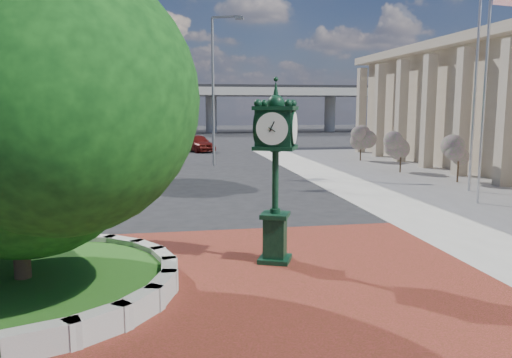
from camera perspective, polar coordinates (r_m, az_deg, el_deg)
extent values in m
plane|color=black|center=(12.25, -1.23, -11.63)|extent=(200.00, 200.00, 0.00)
cube|color=#5F2916|center=(11.31, -0.46, -13.24)|extent=(12.00, 12.00, 0.04)
cube|color=#9E9B93|center=(9.50, -23.26, -16.66)|extent=(1.29, 0.76, 0.54)
cube|color=#9E9B93|center=(9.76, -17.54, -15.67)|extent=(1.20, 1.04, 0.54)
cube|color=#9E9B93|center=(10.34, -13.20, -14.11)|extent=(1.00, 1.22, 0.54)
cube|color=#9E9B93|center=(11.13, -10.67, -12.37)|extent=(0.71, 1.30, 0.54)
cube|color=#9E9B93|center=(12.04, -9.89, -10.75)|extent=(0.35, 1.25, 0.54)
cube|color=#9E9B93|center=(12.95, -10.56, -9.39)|extent=(0.71, 1.30, 0.54)
cube|color=#9E9B93|center=(13.80, -12.32, -8.33)|extent=(1.00, 1.22, 0.54)
cube|color=#9E9B93|center=(14.52, -14.88, -7.58)|extent=(1.20, 1.04, 0.54)
cube|color=#9E9B93|center=(15.07, -17.99, -7.13)|extent=(1.29, 0.76, 0.54)
cylinder|color=#234914|center=(12.50, -25.00, -11.04)|extent=(6.10, 6.10, 0.40)
cube|color=#9E9B93|center=(81.44, -8.73, 9.82)|extent=(90.00, 12.00, 1.20)
cube|color=black|center=(81.47, -8.74, 10.38)|extent=(90.00, 12.00, 0.40)
cylinder|color=#9E9B93|center=(82.47, -19.23, 7.01)|extent=(1.80, 1.80, 6.00)
cylinder|color=#9E9B93|center=(81.67, -5.14, 7.42)|extent=(1.80, 1.80, 6.00)
cylinder|color=#9E9B93|center=(85.67, 8.43, 7.40)|extent=(1.80, 1.80, 6.00)
cylinder|color=#38281C|center=(12.25, -25.25, -7.12)|extent=(0.36, 0.36, 2.17)
sphere|color=black|center=(11.86, -26.04, 5.32)|extent=(5.20, 5.20, 5.20)
cylinder|color=#38281C|center=(29.65, -14.19, 1.81)|extent=(0.36, 0.36, 1.92)
sphere|color=black|center=(29.49, -14.35, 6.22)|extent=(4.40, 4.40, 4.40)
cube|color=black|center=(13.62, 2.17, -9.19)|extent=(1.07, 1.07, 0.16)
cube|color=black|center=(13.45, 2.19, -6.62)|extent=(0.73, 0.73, 1.12)
cube|color=black|center=(13.31, 2.20, -4.16)|extent=(0.93, 0.93, 0.12)
cylinder|color=black|center=(13.14, 2.22, -0.20)|extent=(0.17, 0.17, 1.73)
cube|color=black|center=(13.01, 2.26, 5.85)|extent=(1.20, 1.20, 0.92)
cylinder|color=white|center=(12.54, 1.85, 5.77)|extent=(0.78, 0.37, 0.82)
cylinder|color=white|center=(13.48, 2.63, 5.94)|extent=(0.78, 0.37, 0.82)
cylinder|color=white|center=(13.10, 0.19, 5.88)|extent=(0.37, 0.78, 0.82)
cylinder|color=white|center=(12.93, 4.36, 5.82)|extent=(0.37, 0.78, 0.82)
sphere|color=black|center=(13.00, 2.27, 8.64)|extent=(0.45, 0.45, 0.45)
cone|color=black|center=(13.00, 2.28, 10.12)|extent=(0.18, 0.18, 0.51)
imported|color=#4F0E0B|center=(47.08, -6.74, 4.11)|extent=(3.60, 5.07, 1.60)
cylinder|color=silver|center=(23.23, 24.66, 8.84)|extent=(0.11, 0.11, 9.40)
cylinder|color=silver|center=(26.52, 23.80, 10.01)|extent=(0.13, 0.13, 10.59)
cylinder|color=slate|center=(35.27, -4.93, 9.75)|extent=(0.18, 0.18, 10.19)
cube|color=slate|center=(35.50, -3.37, 18.02)|extent=(1.96, 0.90, 0.14)
cube|color=slate|center=(35.26, -1.88, 17.91)|extent=(0.63, 0.47, 0.17)
cylinder|color=slate|center=(54.43, -12.67, 8.81)|extent=(0.17, 0.17, 9.74)
cube|color=slate|center=(54.83, -11.80, 13.94)|extent=(1.95, 0.48, 0.13)
cube|color=slate|center=(54.95, -10.87, 13.84)|extent=(0.58, 0.36, 0.16)
cylinder|color=#38281C|center=(29.59, 22.06, 0.74)|extent=(0.10, 0.10, 1.20)
sphere|color=#C0609B|center=(29.48, 22.17, 2.66)|extent=(1.20, 1.20, 1.20)
cylinder|color=#38281C|center=(32.84, 16.17, 1.71)|extent=(0.10, 0.10, 1.20)
sphere|color=#C0609B|center=(32.75, 16.24, 3.44)|extent=(1.20, 1.20, 1.20)
cylinder|color=#38281C|center=(39.31, 11.85, 2.89)|extent=(0.10, 0.10, 1.20)
sphere|color=#C0609B|center=(39.24, 11.90, 4.34)|extent=(1.20, 1.20, 1.20)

